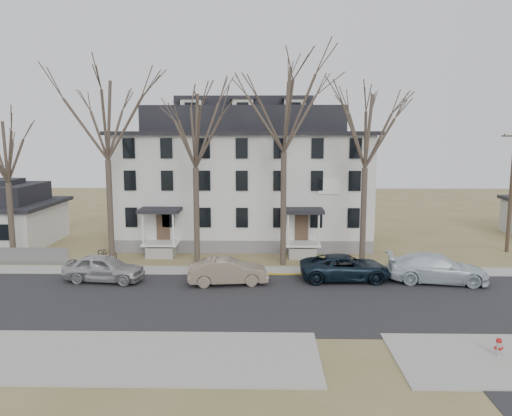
{
  "coord_description": "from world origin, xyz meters",
  "views": [
    {
      "loc": [
        -0.21,
        -24.13,
        9.0
      ],
      "look_at": [
        -0.87,
        9.0,
        4.12
      ],
      "focal_mm": 35.0,
      "sensor_mm": 36.0,
      "label": 1
    }
  ],
  "objects_px": {
    "tree_bungalow": "(6,148)",
    "car_tan": "(228,272)",
    "tree_center": "(284,103)",
    "car_silver": "(104,269)",
    "fire_hydrant": "(499,348)",
    "bicycle_left": "(107,253)",
    "tree_mid_left": "(195,126)",
    "utility_pole_far": "(511,189)",
    "tree_far_left": "(106,114)",
    "car_navy": "(346,268)",
    "boarding_house": "(245,178)",
    "small_house": "(2,217)",
    "tree_mid_right": "(366,126)",
    "car_white": "(437,269)"
  },
  "relations": [
    {
      "from": "tree_mid_left",
      "to": "tree_bungalow",
      "type": "relative_size",
      "value": 1.18
    },
    {
      "from": "tree_far_left",
      "to": "fire_hydrant",
      "type": "bearing_deg",
      "value": -35.58
    },
    {
      "from": "tree_center",
      "to": "tree_far_left",
      "type": "bearing_deg",
      "value": 180.0
    },
    {
      "from": "boarding_house",
      "to": "car_white",
      "type": "xyz_separation_m",
      "value": [
        12.27,
        -12.25,
        -4.51
      ]
    },
    {
      "from": "bicycle_left",
      "to": "tree_center",
      "type": "bearing_deg",
      "value": -70.85
    },
    {
      "from": "utility_pole_far",
      "to": "bicycle_left",
      "type": "xyz_separation_m",
      "value": [
        -30.23,
        -2.98,
        -4.43
      ]
    },
    {
      "from": "tree_far_left",
      "to": "car_silver",
      "type": "height_order",
      "value": "tree_far_left"
    },
    {
      "from": "fire_hydrant",
      "to": "tree_center",
      "type": "bearing_deg",
      "value": 119.72
    },
    {
      "from": "car_tan",
      "to": "utility_pole_far",
      "type": "bearing_deg",
      "value": -74.57
    },
    {
      "from": "car_navy",
      "to": "car_tan",
      "type": "bearing_deg",
      "value": 95.93
    },
    {
      "from": "tree_center",
      "to": "car_silver",
      "type": "relative_size",
      "value": 2.98
    },
    {
      "from": "tree_far_left",
      "to": "car_silver",
      "type": "bearing_deg",
      "value": -79.02
    },
    {
      "from": "boarding_house",
      "to": "small_house",
      "type": "xyz_separation_m",
      "value": [
        -20.0,
        -1.96,
        -3.13
      ]
    },
    {
      "from": "tree_bungalow",
      "to": "car_tan",
      "type": "bearing_deg",
      "value": -17.0
    },
    {
      "from": "tree_center",
      "to": "car_navy",
      "type": "relative_size",
      "value": 2.6
    },
    {
      "from": "small_house",
      "to": "tree_bungalow",
      "type": "distance_m",
      "value": 9.43
    },
    {
      "from": "small_house",
      "to": "tree_bungalow",
      "type": "bearing_deg",
      "value": -57.16
    },
    {
      "from": "boarding_house",
      "to": "tree_bungalow",
      "type": "distance_m",
      "value": 18.17
    },
    {
      "from": "tree_center",
      "to": "car_silver",
      "type": "bearing_deg",
      "value": -158.74
    },
    {
      "from": "tree_bungalow",
      "to": "car_tan",
      "type": "distance_m",
      "value": 17.79
    },
    {
      "from": "utility_pole_far",
      "to": "bicycle_left",
      "type": "relative_size",
      "value": 5.23
    },
    {
      "from": "car_white",
      "to": "fire_hydrant",
      "type": "height_order",
      "value": "car_white"
    },
    {
      "from": "tree_mid_right",
      "to": "tree_bungalow",
      "type": "bearing_deg",
      "value": 180.0
    },
    {
      "from": "tree_mid_left",
      "to": "utility_pole_far",
      "type": "relative_size",
      "value": 1.34
    },
    {
      "from": "tree_bungalow",
      "to": "fire_hydrant",
      "type": "distance_m",
      "value": 31.85
    },
    {
      "from": "tree_far_left",
      "to": "fire_hydrant",
      "type": "relative_size",
      "value": 16.56
    },
    {
      "from": "small_house",
      "to": "car_tan",
      "type": "distance_m",
      "value": 22.4
    },
    {
      "from": "car_tan",
      "to": "bicycle_left",
      "type": "relative_size",
      "value": 2.64
    },
    {
      "from": "car_tan",
      "to": "bicycle_left",
      "type": "bearing_deg",
      "value": 49.52
    },
    {
      "from": "tree_bungalow",
      "to": "tree_mid_right",
      "type": "bearing_deg",
      "value": 0.0
    },
    {
      "from": "tree_center",
      "to": "bicycle_left",
      "type": "relative_size",
      "value": 8.09
    },
    {
      "from": "boarding_house",
      "to": "tree_mid_right",
      "type": "relative_size",
      "value": 1.63
    },
    {
      "from": "tree_mid_right",
      "to": "car_white",
      "type": "height_order",
      "value": "tree_mid_right"
    },
    {
      "from": "boarding_house",
      "to": "car_tan",
      "type": "xyz_separation_m",
      "value": [
        -0.5,
        -12.89,
        -4.59
      ]
    },
    {
      "from": "tree_far_left",
      "to": "car_navy",
      "type": "distance_m",
      "value": 18.82
    },
    {
      "from": "small_house",
      "to": "tree_far_left",
      "type": "height_order",
      "value": "tree_far_left"
    },
    {
      "from": "utility_pole_far",
      "to": "bicycle_left",
      "type": "height_order",
      "value": "utility_pole_far"
    },
    {
      "from": "car_navy",
      "to": "fire_hydrant",
      "type": "xyz_separation_m",
      "value": [
        4.51,
        -10.77,
        -0.37
      ]
    },
    {
      "from": "bicycle_left",
      "to": "utility_pole_far",
      "type": "bearing_deg",
      "value": -59.74
    },
    {
      "from": "utility_pole_far",
      "to": "car_tan",
      "type": "relative_size",
      "value": 1.98
    },
    {
      "from": "fire_hydrant",
      "to": "small_house",
      "type": "bearing_deg",
      "value": 146.5
    },
    {
      "from": "tree_center",
      "to": "car_tan",
      "type": "distance_m",
      "value": 11.86
    },
    {
      "from": "tree_bungalow",
      "to": "tree_mid_left",
      "type": "bearing_deg",
      "value": 0.0
    },
    {
      "from": "tree_mid_right",
      "to": "utility_pole_far",
      "type": "xyz_separation_m",
      "value": [
        12.0,
        4.2,
        -4.7
      ]
    },
    {
      "from": "tree_mid_right",
      "to": "car_white",
      "type": "xyz_separation_m",
      "value": [
        3.77,
        -4.09,
        -8.74
      ]
    },
    {
      "from": "tree_mid_left",
      "to": "boarding_house",
      "type": "bearing_deg",
      "value": 69.8
    },
    {
      "from": "utility_pole_far",
      "to": "tree_bungalow",
      "type": "bearing_deg",
      "value": -173.44
    },
    {
      "from": "boarding_house",
      "to": "tree_bungalow",
      "type": "height_order",
      "value": "boarding_house"
    },
    {
      "from": "tree_mid_right",
      "to": "boarding_house",
      "type": "bearing_deg",
      "value": 136.19
    },
    {
      "from": "tree_mid_left",
      "to": "tree_center",
      "type": "distance_m",
      "value": 6.18
    }
  ]
}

